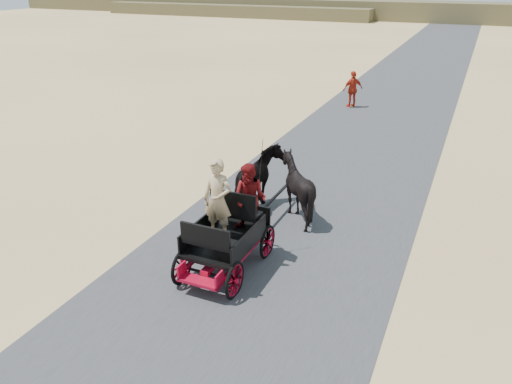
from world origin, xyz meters
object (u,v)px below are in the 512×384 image
at_px(carriage, 226,254).
at_px(horse_left, 259,181).
at_px(pedestrian, 353,89).
at_px(horse_right, 297,188).

xyz_separation_m(carriage, horse_left, (-0.55, 3.00, 0.49)).
bearing_deg(horse_left, pedestrian, -87.89).
bearing_deg(carriage, horse_left, 100.39).
bearing_deg(horse_right, horse_left, 0.00).
height_order(carriage, horse_right, horse_right).
xyz_separation_m(carriage, pedestrian, (-1.00, 15.22, 0.50)).
bearing_deg(carriage, pedestrian, 93.76).
distance_m(carriage, horse_left, 3.09).
bearing_deg(horse_right, pedestrian, -82.77).
height_order(horse_left, horse_right, horse_right).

